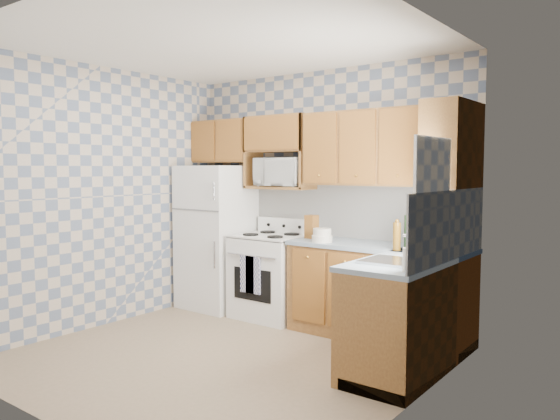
# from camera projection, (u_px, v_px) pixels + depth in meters

# --- Properties ---
(floor) EXTENTS (3.40, 3.40, 0.00)m
(floor) POSITION_uv_depth(u_px,v_px,m) (224.00, 357.00, 4.77)
(floor) COLOR #7D684F
(floor) RESTS_ON ground
(back_wall) EXTENTS (3.40, 0.02, 2.70)m
(back_wall) POSITION_uv_depth(u_px,v_px,m) (323.00, 196.00, 5.94)
(back_wall) COLOR slate
(back_wall) RESTS_ON ground
(right_wall) EXTENTS (0.02, 3.20, 2.70)m
(right_wall) POSITION_uv_depth(u_px,v_px,m) (409.00, 213.00, 3.64)
(right_wall) COLOR slate
(right_wall) RESTS_ON ground
(backsplash_back) EXTENTS (2.60, 0.02, 0.56)m
(backsplash_back) POSITION_uv_depth(u_px,v_px,m) (355.00, 211.00, 5.70)
(backsplash_back) COLOR white
(backsplash_back) RESTS_ON back_wall
(backsplash_right) EXTENTS (0.02, 1.60, 0.56)m
(backsplash_right) POSITION_uv_depth(u_px,v_px,m) (449.00, 226.00, 4.29)
(backsplash_right) COLOR white
(backsplash_right) RESTS_ON right_wall
(refrigerator) EXTENTS (0.75, 0.70, 1.68)m
(refrigerator) POSITION_uv_depth(u_px,v_px,m) (217.00, 237.00, 6.47)
(refrigerator) COLOR white
(refrigerator) RESTS_ON floor
(stove_body) EXTENTS (0.76, 0.65, 0.90)m
(stove_body) POSITION_uv_depth(u_px,v_px,m) (271.00, 277.00, 6.03)
(stove_body) COLOR white
(stove_body) RESTS_ON floor
(cooktop) EXTENTS (0.76, 0.65, 0.02)m
(cooktop) POSITION_uv_depth(u_px,v_px,m) (271.00, 236.00, 6.00)
(cooktop) COLOR silver
(cooktop) RESTS_ON stove_body
(backguard) EXTENTS (0.76, 0.08, 0.17)m
(backguard) POSITION_uv_depth(u_px,v_px,m) (286.00, 226.00, 6.21)
(backguard) COLOR white
(backguard) RESTS_ON cooktop
(dish_towel_left) EXTENTS (0.19, 0.02, 0.40)m
(dish_towel_left) POSITION_uv_depth(u_px,v_px,m) (248.00, 274.00, 5.78)
(dish_towel_left) COLOR navy
(dish_towel_left) RESTS_ON stove_body
(dish_towel_right) EXTENTS (0.19, 0.02, 0.40)m
(dish_towel_right) POSITION_uv_depth(u_px,v_px,m) (253.00, 275.00, 5.73)
(dish_towel_right) COLOR navy
(dish_towel_right) RESTS_ON stove_body
(base_cabinets_back) EXTENTS (1.75, 0.60, 0.88)m
(base_cabinets_back) POSITION_uv_depth(u_px,v_px,m) (378.00, 294.00, 5.27)
(base_cabinets_back) COLOR brown
(base_cabinets_back) RESTS_ON floor
(base_cabinets_right) EXTENTS (0.60, 1.60, 0.88)m
(base_cabinets_right) POSITION_uv_depth(u_px,v_px,m) (413.00, 314.00, 4.53)
(base_cabinets_right) COLOR brown
(base_cabinets_right) RESTS_ON floor
(countertop_back) EXTENTS (1.77, 0.63, 0.04)m
(countertop_back) POSITION_uv_depth(u_px,v_px,m) (379.00, 247.00, 5.23)
(countertop_back) COLOR slate
(countertop_back) RESTS_ON base_cabinets_back
(countertop_right) EXTENTS (0.63, 1.60, 0.04)m
(countertop_right) POSITION_uv_depth(u_px,v_px,m) (413.00, 259.00, 4.49)
(countertop_right) COLOR slate
(countertop_right) RESTS_ON base_cabinets_right
(upper_cabinets_back) EXTENTS (1.75, 0.33, 0.74)m
(upper_cabinets_back) POSITION_uv_depth(u_px,v_px,m) (387.00, 148.00, 5.27)
(upper_cabinets_back) COLOR brown
(upper_cabinets_back) RESTS_ON back_wall
(upper_cabinets_fridge) EXTENTS (0.82, 0.33, 0.50)m
(upper_cabinets_fridge) POSITION_uv_depth(u_px,v_px,m) (226.00, 142.00, 6.54)
(upper_cabinets_fridge) COLOR brown
(upper_cabinets_fridge) RESTS_ON back_wall
(upper_cabinets_right) EXTENTS (0.33, 0.70, 0.74)m
(upper_cabinets_right) POSITION_uv_depth(u_px,v_px,m) (452.00, 145.00, 4.69)
(upper_cabinets_right) COLOR brown
(upper_cabinets_right) RESTS_ON right_wall
(microwave_shelf) EXTENTS (0.80, 0.33, 0.03)m
(microwave_shelf) POSITION_uv_depth(u_px,v_px,m) (280.00, 188.00, 6.08)
(microwave_shelf) COLOR brown
(microwave_shelf) RESTS_ON back_wall
(microwave) EXTENTS (0.59, 0.42, 0.32)m
(microwave) POSITION_uv_depth(u_px,v_px,m) (283.00, 172.00, 6.05)
(microwave) COLOR white
(microwave) RESTS_ON microwave_shelf
(sink) EXTENTS (0.48, 0.40, 0.03)m
(sink) POSITION_uv_depth(u_px,v_px,m) (396.00, 262.00, 4.21)
(sink) COLOR #B7B7BC
(sink) RESTS_ON countertop_right
(window) EXTENTS (0.02, 0.66, 0.86)m
(window) POSITION_uv_depth(u_px,v_px,m) (433.00, 196.00, 4.00)
(window) COLOR silver
(window) RESTS_ON right_wall
(bottle_0) EXTENTS (0.07, 0.07, 0.31)m
(bottle_0) POSITION_uv_depth(u_px,v_px,m) (408.00, 233.00, 4.87)
(bottle_0) COLOR black
(bottle_0) RESTS_ON countertop_back
(bottle_1) EXTENTS (0.07, 0.07, 0.29)m
(bottle_1) POSITION_uv_depth(u_px,v_px,m) (416.00, 235.00, 4.77)
(bottle_1) COLOR black
(bottle_1) RESTS_ON countertop_back
(bottle_2) EXTENTS (0.07, 0.07, 0.27)m
(bottle_2) POSITION_uv_depth(u_px,v_px,m) (426.00, 236.00, 4.82)
(bottle_2) COLOR #5A3B0F
(bottle_2) RESTS_ON countertop_back
(bottle_3) EXTENTS (0.07, 0.07, 0.25)m
(bottle_3) POSITION_uv_depth(u_px,v_px,m) (397.00, 236.00, 4.85)
(bottle_3) COLOR #5A3B0F
(bottle_3) RESTS_ON countertop_back
(knife_block) EXTENTS (0.12, 0.12, 0.24)m
(knife_block) POSITION_uv_depth(u_px,v_px,m) (312.00, 227.00, 5.69)
(knife_block) COLOR brown
(knife_block) RESTS_ON countertop_back
(electric_kettle) EXTENTS (0.17, 0.17, 0.21)m
(electric_kettle) POSITION_uv_depth(u_px,v_px,m) (425.00, 237.00, 4.92)
(electric_kettle) COLOR white
(electric_kettle) RESTS_ON countertop_back
(food_containers) EXTENTS (0.20, 0.20, 0.14)m
(food_containers) POSITION_uv_depth(u_px,v_px,m) (322.00, 235.00, 5.40)
(food_containers) COLOR beige
(food_containers) RESTS_ON countertop_back
(soap_bottle) EXTENTS (0.06, 0.06, 0.17)m
(soap_bottle) POSITION_uv_depth(u_px,v_px,m) (407.00, 260.00, 3.84)
(soap_bottle) COLOR beige
(soap_bottle) RESTS_ON countertop_right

